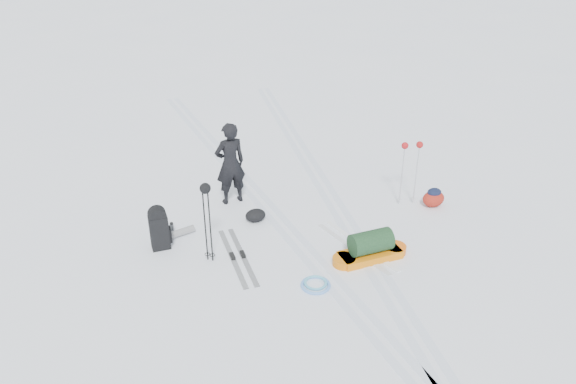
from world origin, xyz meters
name	(u,v)px	position (x,y,z in m)	size (l,w,h in m)	color
ground	(296,241)	(0.00, 0.00, 0.00)	(200.00, 200.00, 0.00)	white
snow_hill_backdrop	(410,253)	(62.69, 84.02, -69.02)	(359.50, 192.00, 162.45)	white
ski_tracks	(308,213)	(0.61, 0.88, 0.00)	(3.38, 17.97, 0.01)	silver
skier	(230,164)	(-0.70, 1.89, 0.87)	(0.64, 0.42, 1.75)	black
pulk_sled	(370,248)	(1.00, -0.98, 0.21)	(1.42, 0.47, 0.54)	orange
expedition_rucksack	(162,228)	(-2.32, 0.70, 0.39)	(0.86, 0.53, 0.84)	black
ski_poles_black	(206,198)	(-1.64, -0.03, 1.24)	(0.20, 0.19, 1.51)	black
ski_poles_silver	(412,152)	(2.66, 0.52, 1.15)	(0.43, 0.20, 1.38)	silver
touring_skis_grey	(238,257)	(-1.17, -0.12, 0.02)	(0.35, 1.89, 0.07)	gray
touring_skis_white	(357,246)	(0.95, -0.59, 0.02)	(0.73, 2.00, 0.07)	silver
rope_coil	(316,284)	(-0.20, -1.37, 0.03)	(0.54, 0.54, 0.06)	#609AE9
small_daypack	(434,198)	(3.12, 0.22, 0.19)	(0.48, 0.37, 0.40)	maroon
thermos_pair	(169,231)	(-2.18, 0.98, 0.13)	(0.23, 0.21, 0.27)	slate
stuff_sack	(255,215)	(-0.48, 0.96, 0.13)	(0.48, 0.42, 0.25)	black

